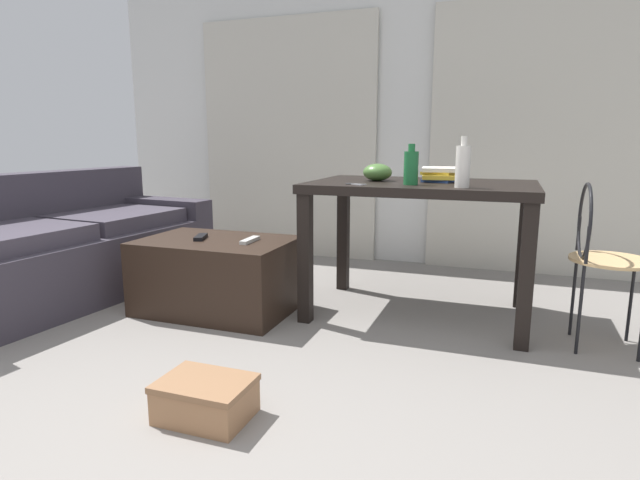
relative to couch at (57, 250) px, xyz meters
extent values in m
plane|color=gray|center=(1.92, -0.24, -0.30)|extent=(7.66, 7.66, 0.00)
cube|color=silver|center=(1.92, 1.76, 0.91)|extent=(5.24, 0.10, 2.41)
cube|color=beige|center=(0.91, 1.67, 0.70)|extent=(1.57, 0.03, 2.01)
cube|color=beige|center=(2.92, 1.67, 0.70)|extent=(1.57, 0.03, 2.01)
cube|color=#38333D|center=(0.05, 0.00, -0.10)|extent=(1.08, 2.07, 0.41)
cube|color=#38333D|center=(-0.30, 0.03, 0.30)|extent=(0.39, 2.01, 0.38)
cube|color=#38333D|center=(0.13, 0.89, 0.18)|extent=(0.92, 0.28, 0.14)
cube|color=#3E3944|center=(0.13, 0.39, 0.16)|extent=(0.73, 0.82, 0.10)
cube|color=#3E3944|center=(0.06, -0.41, 0.16)|extent=(0.73, 0.82, 0.10)
cube|color=black|center=(1.14, 0.08, -0.08)|extent=(0.88, 0.59, 0.43)
cube|color=black|center=(2.27, 0.43, 0.45)|extent=(1.23, 0.80, 0.05)
cube|color=black|center=(1.71, 0.08, 0.06)|extent=(0.07, 0.07, 0.72)
cube|color=black|center=(2.84, 0.08, 0.06)|extent=(0.07, 0.07, 0.72)
cube|color=black|center=(1.71, 0.78, 0.06)|extent=(0.07, 0.07, 0.72)
cube|color=black|center=(2.84, 0.78, 0.06)|extent=(0.07, 0.07, 0.72)
cylinder|color=tan|center=(3.22, 0.24, 0.14)|extent=(0.37, 0.37, 0.02)
cylinder|color=black|center=(3.35, 0.37, -0.08)|extent=(0.02, 0.02, 0.43)
cylinder|color=black|center=(3.09, 0.11, -0.08)|extent=(0.02, 0.02, 0.43)
cylinder|color=black|center=(3.08, 0.37, -0.08)|extent=(0.02, 0.02, 0.43)
torus|color=black|center=(3.09, 0.24, 0.32)|extent=(0.02, 0.37, 0.37)
cylinder|color=black|center=(3.09, 0.08, 0.24)|extent=(0.02, 0.02, 0.17)
cylinder|color=black|center=(3.08, 0.40, 0.24)|extent=(0.02, 0.02, 0.17)
cylinder|color=#195B2D|center=(2.24, 0.24, 0.56)|extent=(0.08, 0.08, 0.17)
cylinder|color=#195B2D|center=(2.24, 0.24, 0.67)|extent=(0.04, 0.04, 0.04)
cylinder|color=beige|center=(2.51, 0.16, 0.57)|extent=(0.07, 0.07, 0.21)
cylinder|color=beige|center=(2.51, 0.16, 0.70)|extent=(0.03, 0.03, 0.05)
ellipsoid|color=#477033|center=(2.02, 0.44, 0.52)|extent=(0.17, 0.17, 0.10)
cube|color=#33519E|center=(2.36, 0.53, 0.48)|extent=(0.19, 0.27, 0.02)
cube|color=gold|center=(2.35, 0.53, 0.50)|extent=(0.20, 0.30, 0.02)
cube|color=gold|center=(2.36, 0.53, 0.52)|extent=(0.20, 0.24, 0.02)
cube|color=silver|center=(2.35, 0.52, 0.54)|extent=(0.21, 0.26, 0.02)
cube|color=#9EA0A5|center=(1.99, 0.15, 0.47)|extent=(0.08, 0.02, 0.00)
torus|color=#262628|center=(1.93, 0.16, 0.47)|extent=(0.03, 0.03, 0.00)
cube|color=#9EA0A5|center=(1.98, 0.13, 0.47)|extent=(0.07, 0.06, 0.00)
torus|color=#262628|center=(1.93, 0.17, 0.47)|extent=(0.03, 0.03, 0.00)
cube|color=#B7B7B2|center=(1.36, 0.09, 0.14)|extent=(0.05, 0.19, 0.02)
cube|color=black|center=(1.05, 0.07, 0.14)|extent=(0.10, 0.17, 0.02)
cube|color=#996B47|center=(1.74, -1.00, -0.24)|extent=(0.32, 0.24, 0.12)
cube|color=brown|center=(1.74, -1.00, -0.16)|extent=(0.33, 0.25, 0.02)
camera|label=1|loc=(2.73, -2.49, 0.71)|focal=28.99mm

